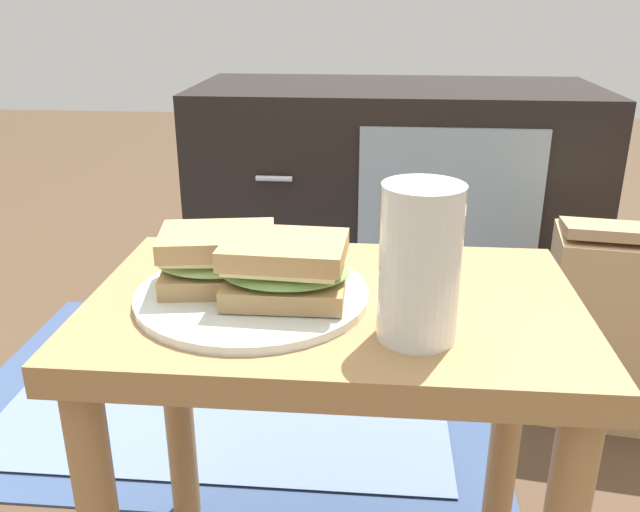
% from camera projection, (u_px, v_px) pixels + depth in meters
% --- Properties ---
extents(side_table, '(0.56, 0.36, 0.46)m').
position_uv_depth(side_table, '(333.00, 366.00, 0.80)').
color(side_table, '#A37A4C').
rests_on(side_table, ground).
extents(tv_cabinet, '(0.96, 0.46, 0.58)m').
position_uv_depth(tv_cabinet, '(392.00, 202.00, 1.70)').
color(tv_cabinet, black).
rests_on(tv_cabinet, ground).
extents(area_rug, '(1.07, 0.75, 0.01)m').
position_uv_depth(area_rug, '(234.00, 386.00, 1.43)').
color(area_rug, '#384C72').
rests_on(area_rug, ground).
extents(plate, '(0.26, 0.26, 0.01)m').
position_uv_depth(plate, '(252.00, 295.00, 0.76)').
color(plate, silver).
rests_on(plate, side_table).
extents(sandwich_front, '(0.15, 0.12, 0.07)m').
position_uv_depth(sandwich_front, '(219.00, 258.00, 0.77)').
color(sandwich_front, tan).
rests_on(sandwich_front, plate).
extents(sandwich_back, '(0.14, 0.11, 0.07)m').
position_uv_depth(sandwich_back, '(285.00, 269.00, 0.73)').
color(sandwich_back, tan).
rests_on(sandwich_back, plate).
extents(beer_glass, '(0.08, 0.08, 0.16)m').
position_uv_depth(beer_glass, '(419.00, 267.00, 0.65)').
color(beer_glass, silver).
rests_on(beer_glass, side_table).
extents(paper_bag, '(0.24, 0.19, 0.40)m').
position_uv_depth(paper_bag, '(607.00, 324.00, 1.29)').
color(paper_bag, tan).
rests_on(paper_bag, ground).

